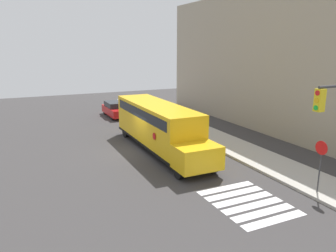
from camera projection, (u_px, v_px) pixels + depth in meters
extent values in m
plane|color=#3A3838|center=(138.00, 151.00, 22.60)|extent=(60.00, 60.00, 0.00)
cube|color=#B2ADA3|center=(217.00, 139.00, 25.26)|extent=(44.00, 3.00, 0.15)
cube|color=#9E937F|center=(287.00, 62.00, 26.58)|extent=(32.00, 4.00, 11.65)
cube|color=white|center=(226.00, 188.00, 16.69)|extent=(0.50, 3.20, 0.01)
cube|color=white|center=(234.00, 193.00, 16.07)|extent=(0.50, 3.20, 0.01)
cube|color=white|center=(243.00, 199.00, 15.46)|extent=(0.50, 3.20, 0.01)
cube|color=white|center=(253.00, 206.00, 14.84)|extent=(0.50, 3.20, 0.01)
cube|color=white|center=(263.00, 212.00, 14.23)|extent=(0.50, 3.20, 0.01)
cube|color=white|center=(275.00, 220.00, 13.61)|extent=(0.50, 3.20, 0.01)
cube|color=yellow|center=(156.00, 123.00, 22.87)|extent=(9.72, 2.50, 2.73)
cube|color=yellow|center=(197.00, 157.00, 17.99)|extent=(1.74, 2.50, 1.32)
cube|color=black|center=(156.00, 141.00, 23.17)|extent=(9.72, 2.54, 0.16)
cube|color=black|center=(156.00, 112.00, 22.68)|extent=(8.95, 2.53, 0.64)
cylinder|color=red|center=(154.00, 136.00, 20.02)|extent=(0.44, 0.02, 0.44)
cylinder|color=black|center=(213.00, 164.00, 18.66)|extent=(1.00, 0.30, 1.00)
cylinder|color=black|center=(179.00, 170.00, 17.77)|extent=(1.00, 0.30, 1.00)
cylinder|color=black|center=(151.00, 128.00, 26.85)|extent=(1.00, 0.30, 1.00)
cylinder|color=black|center=(126.00, 131.00, 25.96)|extent=(1.00, 0.30, 1.00)
cube|color=red|center=(116.00, 111.00, 33.68)|extent=(4.60, 1.80, 0.74)
cube|color=#1E2328|center=(115.00, 104.00, 33.78)|extent=(2.57, 1.65, 0.51)
cylinder|color=black|center=(128.00, 115.00, 32.74)|extent=(0.64, 0.22, 0.64)
cylinder|color=black|center=(113.00, 117.00, 32.09)|extent=(0.64, 0.22, 0.64)
cylinder|color=black|center=(119.00, 110.00, 35.40)|extent=(0.64, 0.22, 0.64)
cylinder|color=black|center=(105.00, 111.00, 34.76)|extent=(0.64, 0.22, 0.64)
cylinder|color=#38383A|center=(319.00, 171.00, 15.64)|extent=(0.07, 0.07, 2.44)
cylinder|color=red|center=(321.00, 148.00, 15.34)|extent=(0.67, 0.03, 0.67)
cube|color=yellow|center=(320.00, 100.00, 11.36)|extent=(0.28, 0.28, 0.80)
cylinder|color=red|center=(317.00, 93.00, 11.24)|extent=(0.18, 0.02, 0.18)
cylinder|color=#EAB214|center=(317.00, 100.00, 11.30)|extent=(0.18, 0.02, 0.18)
cylinder|color=green|center=(316.00, 108.00, 11.36)|extent=(0.18, 0.02, 0.18)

